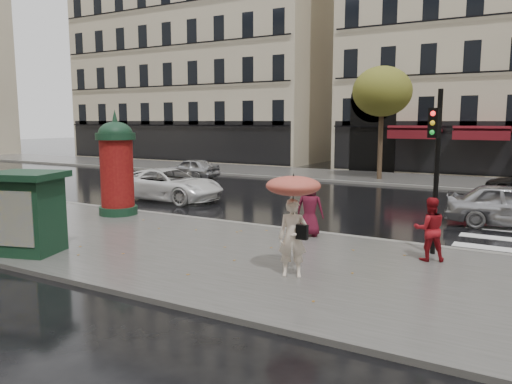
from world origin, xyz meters
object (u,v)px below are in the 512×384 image
Objects in this scene: woman_red at (430,229)px; man_burgundy at (310,208)px; woman_umbrella at (293,208)px; car_white at (168,185)px; car_far_silver at (191,168)px; traffic_light at (436,156)px; morris_column at (117,165)px; newsstand at (27,212)px.

man_burgundy is at bearing -39.33° from woman_red.
woman_umbrella is 12.28m from car_white.
woman_red is at bearing 57.21° from car_far_silver.
woman_umbrella is 4.26m from traffic_light.
morris_column reaches higher than car_far_silver.
morris_column is 11.08m from traffic_light.
man_burgundy is 7.74m from newsstand.
traffic_light reaches higher than newsstand.
woman_umbrella is 1.47× the size of woman_red.
woman_red is 3.73m from man_burgundy.
newsstand is at bearing -166.43° from woman_umbrella.
newsstand is at bearing 1.54° from woman_red.
car_far_silver is (-5.22, 11.29, -1.32)m from morris_column.
traffic_light is at bearing 56.04° from woman_umbrella.
traffic_light is 1.98× the size of newsstand.
woman_umbrella reaches higher than car_white.
morris_column is at bearing 111.10° from newsstand.
newsstand is 9.57m from car_white.
newsstand is (-9.09, -5.06, -1.45)m from traffic_light.
car_far_silver is at bearing 145.16° from traffic_light.
man_burgundy is (-1.25, 3.76, -0.68)m from woman_umbrella.
woman_red is 1.87m from traffic_light.
man_burgundy is 0.45× the size of car_far_silver.
morris_column is (-8.75, 3.47, 0.31)m from woman_umbrella.
woman_red is 20.25m from car_far_silver.
traffic_light is 1.14× the size of car_far_silver.
woman_red is 0.31× the size of car_white.
woman_umbrella is 3.73m from woman_red.
traffic_light is 12.82m from car_white.
woman_red is 0.37× the size of traffic_light.
traffic_light is at bearing 164.47° from man_burgundy.
car_far_silver is at bearing -50.96° from man_burgundy.
traffic_light is at bearing -109.52° from car_white.
car_white is at bearing 33.74° from car_far_silver.
morris_column reaches higher than car_white.
woman_umbrella is at bearing 98.19° from man_burgundy.
morris_column is 1.04× the size of car_far_silver.
man_burgundy is at bearing 108.32° from woman_umbrella.
newsstand is (-9.14, -4.43, 0.30)m from woman_red.
woman_red is at bearing 154.85° from man_burgundy.
woman_umbrella is 0.63× the size of car_far_silver.
car_white is (-0.95, 3.99, -1.24)m from morris_column.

